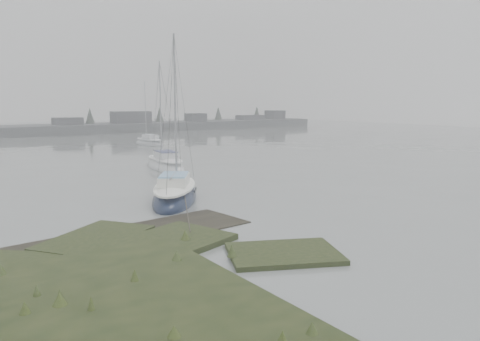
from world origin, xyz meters
The scene contains 5 objects.
ground centered at (0.00, 30.00, 0.00)m, with size 160.00×160.00×0.00m, color slate.
far_shoreline centered at (26.84, 61.90, 0.85)m, with size 60.00×8.00×4.15m.
sailboat_main centered at (1.49, 9.11, 0.28)m, with size 5.25×6.40×8.92m.
sailboat_white centered at (6.06, 19.67, 0.26)m, with size 2.72×6.22×8.49m.
sailboat_far_b centered at (12.84, 37.75, 0.24)m, with size 2.21×5.58×7.70m.
Camera 1 is at (-8.95, -11.62, 4.95)m, focal length 35.00 mm.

